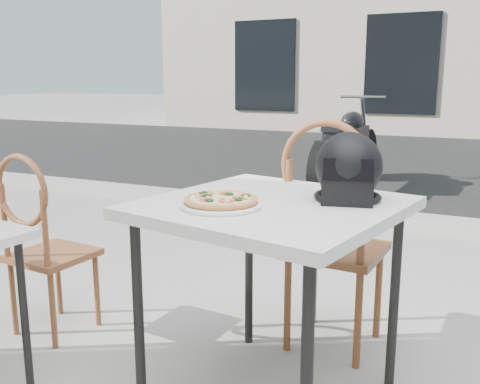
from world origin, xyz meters
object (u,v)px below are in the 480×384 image
at_px(cafe_chair_main, 331,225).
at_px(cafe_table_main, 272,221).
at_px(motorcycle, 347,149).
at_px(plate, 221,205).
at_px(helmet, 349,171).
at_px(cafe_chair_side, 40,236).
at_px(pizza, 221,199).

bearing_deg(cafe_chair_main, cafe_table_main, 83.69).
height_order(cafe_table_main, motorcycle, motorcycle).
distance_m(cafe_table_main, cafe_chair_main, 0.52).
height_order(plate, cafe_chair_main, cafe_chair_main).
height_order(cafe_chair_main, motorcycle, cafe_chair_main).
height_order(plate, helmet, helmet).
xyz_separation_m(cafe_table_main, helmet, (0.24, 0.14, 0.19)).
relative_size(plate, motorcycle, 0.17).
bearing_deg(motorcycle, plate, -77.25).
bearing_deg(cafe_chair_side, cafe_table_main, -177.55).
height_order(plate, pizza, pizza).
bearing_deg(helmet, cafe_table_main, -163.01).
distance_m(helmet, cafe_chair_side, 1.52).
bearing_deg(motorcycle, cafe_chair_main, -72.73).
bearing_deg(pizza, cafe_chair_main, 71.59).
bearing_deg(cafe_table_main, cafe_chair_side, 177.51).
relative_size(cafe_table_main, plate, 2.82).
relative_size(plate, pizza, 1.12).
relative_size(pizza, cafe_chair_side, 0.34).
xyz_separation_m(plate, motorcycle, (-0.68, 4.53, -0.35)).
bearing_deg(pizza, cafe_chair_side, 169.05).
relative_size(helmet, cafe_chair_main, 0.28).
bearing_deg(cafe_table_main, cafe_chair_main, 79.95).
height_order(plate, cafe_chair_side, cafe_chair_side).
relative_size(plate, cafe_chair_side, 0.38).
bearing_deg(pizza, cafe_table_main, 50.50).
xyz_separation_m(plate, helmet, (0.37, 0.30, 0.10)).
bearing_deg(pizza, helmet, 38.53).
relative_size(pizza, motorcycle, 0.15).
xyz_separation_m(plate, pizza, (0.00, 0.00, 0.02)).
distance_m(cafe_chair_side, motorcycle, 4.33).
xyz_separation_m(pizza, cafe_chair_side, (-1.09, 0.21, -0.33)).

